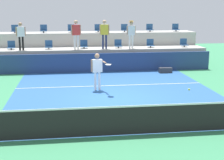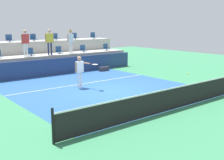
% 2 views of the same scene
% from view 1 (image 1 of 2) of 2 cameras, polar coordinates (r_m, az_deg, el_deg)
% --- Properties ---
extents(ground_plane, '(40.00, 40.00, 0.00)m').
position_cam_1_polar(ground_plane, '(13.85, 1.08, -3.25)').
color(ground_plane, '#388456').
extents(court_inner_paint, '(9.00, 10.00, 0.01)m').
position_cam_1_polar(court_inner_paint, '(14.81, 0.50, -2.21)').
color(court_inner_paint, '#285693').
rests_on(court_inner_paint, ground_plane).
extents(court_service_line, '(9.00, 0.06, 0.00)m').
position_cam_1_polar(court_service_line, '(16.15, -0.21, -0.95)').
color(court_service_line, white).
rests_on(court_service_line, ground_plane).
extents(tennis_net, '(10.48, 0.08, 1.07)m').
position_cam_1_polar(tennis_net, '(9.95, 4.62, -6.64)').
color(tennis_net, black).
rests_on(tennis_net, ground_plane).
extents(sponsor_backboard, '(13.00, 0.16, 1.10)m').
position_cam_1_polar(sponsor_backboard, '(19.55, -1.58, 3.01)').
color(sponsor_backboard, navy).
rests_on(sponsor_backboard, ground_plane).
extents(seating_tier_lower, '(13.00, 1.80, 1.25)m').
position_cam_1_polar(seating_tier_lower, '(20.82, -1.96, 3.79)').
color(seating_tier_lower, '#ADAAA3').
rests_on(seating_tier_lower, ground_plane).
extents(seating_tier_upper, '(13.00, 1.80, 2.10)m').
position_cam_1_polar(seating_tier_upper, '(22.54, -2.43, 5.54)').
color(seating_tier_upper, '#ADAAA3').
rests_on(seating_tier_upper, ground_plane).
extents(stadium_chair_lower_far_left, '(0.44, 0.40, 0.52)m').
position_cam_1_polar(stadium_chair_lower_far_left, '(20.81, -16.87, 5.60)').
color(stadium_chair_lower_far_left, '#2D2D33').
rests_on(stadium_chair_lower_far_left, seating_tier_lower).
extents(stadium_chair_lower_left, '(0.44, 0.40, 0.52)m').
position_cam_1_polar(stadium_chair_lower_left, '(20.57, -10.78, 5.84)').
color(stadium_chair_lower_left, '#2D2D33').
rests_on(stadium_chair_lower_left, seating_tier_lower).
extents(stadium_chair_lower_mid_left, '(0.44, 0.40, 0.52)m').
position_cam_1_polar(stadium_chair_lower_mid_left, '(20.57, -4.83, 6.01)').
color(stadium_chair_lower_mid_left, '#2D2D33').
rests_on(stadium_chair_lower_mid_left, seating_tier_lower).
extents(stadium_chair_lower_mid_right, '(0.44, 0.40, 0.52)m').
position_cam_1_polar(stadium_chair_lower_mid_right, '(20.78, 1.07, 6.12)').
color(stadium_chair_lower_mid_right, '#2D2D33').
rests_on(stadium_chair_lower_mid_right, seating_tier_lower).
extents(stadium_chair_lower_right, '(0.44, 0.40, 0.52)m').
position_cam_1_polar(stadium_chair_lower_right, '(21.19, 6.59, 6.16)').
color(stadium_chair_lower_right, '#2D2D33').
rests_on(stadium_chair_lower_right, seating_tier_lower).
extents(stadium_chair_lower_far_right, '(0.44, 0.40, 0.52)m').
position_cam_1_polar(stadium_chair_lower_far_right, '(21.83, 12.20, 6.15)').
color(stadium_chair_lower_far_right, '#2D2D33').
rests_on(stadium_chair_lower_far_right, seating_tier_lower).
extents(stadium_chair_upper_far_left, '(0.44, 0.40, 0.52)m').
position_cam_1_polar(stadium_chair_upper_far_left, '(22.51, -16.31, 8.29)').
color(stadium_chair_upper_far_left, '#2D2D33').
rests_on(stadium_chair_upper_far_left, seating_tier_upper).
extents(stadium_chair_upper_left, '(0.44, 0.40, 0.52)m').
position_cam_1_polar(stadium_chair_upper_left, '(22.31, -11.63, 8.49)').
color(stadium_chair_upper_left, '#2D2D33').
rests_on(stadium_chair_upper_left, seating_tier_upper).
extents(stadium_chair_upper_mid_left, '(0.44, 0.40, 0.52)m').
position_cam_1_polar(stadium_chair_upper_mid_left, '(22.26, -7.01, 8.65)').
color(stadium_chair_upper_mid_left, '#2D2D33').
rests_on(stadium_chair_upper_mid_left, seating_tier_upper).
extents(stadium_chair_upper_center, '(0.44, 0.40, 0.52)m').
position_cam_1_polar(stadium_chair_upper_center, '(22.36, -2.41, 8.74)').
color(stadium_chair_upper_center, '#2D2D33').
rests_on(stadium_chair_upper_center, seating_tier_upper).
extents(stadium_chair_upper_mid_right, '(0.44, 0.40, 0.52)m').
position_cam_1_polar(stadium_chair_upper_mid_right, '(22.59, 2.15, 8.78)').
color(stadium_chair_upper_mid_right, '#2D2D33').
rests_on(stadium_chair_upper_mid_right, seating_tier_upper).
extents(stadium_chair_upper_right, '(0.44, 0.40, 0.52)m').
position_cam_1_polar(stadium_chair_upper_right, '(22.95, 6.49, 8.77)').
color(stadium_chair_upper_right, '#2D2D33').
rests_on(stadium_chair_upper_right, seating_tier_upper).
extents(stadium_chair_upper_far_right, '(0.44, 0.40, 0.52)m').
position_cam_1_polar(stadium_chair_upper_far_right, '(23.46, 10.85, 8.71)').
color(stadium_chair_upper_far_right, '#2D2D33').
rests_on(stadium_chair_upper_far_right, seating_tier_upper).
extents(tennis_player, '(0.86, 1.16, 1.69)m').
position_cam_1_polar(tennis_player, '(15.13, -2.49, 2.09)').
color(tennis_player, white).
rests_on(tennis_player, ground_plane).
extents(spectator_leaning_on_rail, '(0.57, 0.28, 1.62)m').
position_cam_1_polar(spectator_leaning_on_rail, '(20.27, -15.35, 7.66)').
color(spectator_leaning_on_rail, black).
rests_on(spectator_leaning_on_rail, seating_tier_lower).
extents(spectator_in_white, '(0.60, 0.27, 1.73)m').
position_cam_1_polar(spectator_in_white, '(20.09, -6.16, 8.22)').
color(spectator_in_white, white).
rests_on(spectator_in_white, seating_tier_lower).
extents(spectator_in_grey, '(0.60, 0.28, 1.73)m').
position_cam_1_polar(spectator_in_grey, '(20.21, -1.30, 8.32)').
color(spectator_in_grey, navy).
rests_on(spectator_in_grey, seating_tier_lower).
extents(spectator_with_hat, '(0.58, 0.44, 1.69)m').
position_cam_1_polar(spectator_with_hat, '(20.45, 3.30, 8.30)').
color(spectator_with_hat, white).
rests_on(spectator_with_hat, seating_tier_lower).
extents(tennis_ball, '(0.07, 0.07, 0.07)m').
position_cam_1_polar(tennis_ball, '(10.80, 13.06, -1.59)').
color(tennis_ball, '#CCE033').
extents(equipment_bag, '(0.76, 0.28, 0.30)m').
position_cam_1_polar(equipment_bag, '(19.55, 9.12, 1.67)').
color(equipment_bag, '#333338').
rests_on(equipment_bag, ground_plane).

